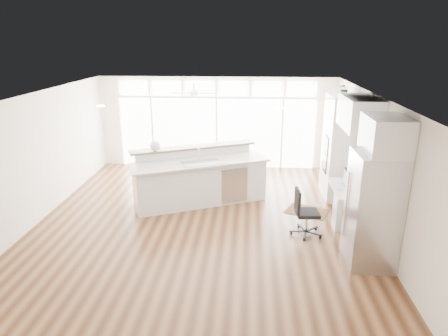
{
  "coord_description": "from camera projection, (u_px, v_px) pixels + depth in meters",
  "views": [
    {
      "loc": [
        1.0,
        -7.72,
        3.79
      ],
      "look_at": [
        0.44,
        0.6,
        1.05
      ],
      "focal_mm": 32.0,
      "sensor_mm": 36.0,
      "label": 1
    }
  ],
  "objects": [
    {
      "name": "rug",
      "position": [
        307.0,
        211.0,
        9.1
      ],
      "size": [
        1.09,
        0.97,
        0.01
      ],
      "primitive_type": "cube",
      "rotation": [
        0.0,
        0.0,
        -0.42
      ],
      "color": "#331C10",
      "rests_on": "floor"
    },
    {
      "name": "transom_row",
      "position": [
        216.0,
        88.0,
        11.55
      ],
      "size": [
        5.9,
        0.06,
        0.4
      ],
      "primitive_type": "cube",
      "color": "white",
      "rests_on": "wall_back"
    },
    {
      "name": "wall_front",
      "position": [
        155.0,
        272.0,
        4.35
      ],
      "size": [
        7.0,
        0.04,
        2.7
      ],
      "primitive_type": "cube",
      "color": "white",
      "rests_on": "floor"
    },
    {
      "name": "floor",
      "position": [
        202.0,
        223.0,
        8.56
      ],
      "size": [
        7.0,
        8.0,
        0.02
      ],
      "primitive_type": "cube",
      "color": "#462815",
      "rests_on": "ground"
    },
    {
      "name": "wall_left",
      "position": [
        35.0,
        159.0,
        8.36
      ],
      "size": [
        0.04,
        8.0,
        2.7
      ],
      "primitive_type": "cube",
      "color": "white",
      "rests_on": "floor"
    },
    {
      "name": "office_chair",
      "position": [
        307.0,
        213.0,
        7.89
      ],
      "size": [
        0.54,
        0.5,
        0.96
      ],
      "primitive_type": "cube",
      "rotation": [
        0.0,
        0.0,
        0.08
      ],
      "color": "black",
      "rests_on": "floor"
    },
    {
      "name": "monitor",
      "position": [
        347.0,
        179.0,
        8.35
      ],
      "size": [
        0.08,
        0.49,
        0.4
      ],
      "primitive_type": "cube",
      "rotation": [
        0.0,
        0.0,
        -0.01
      ],
      "color": "black",
      "rests_on": "desk_nook"
    },
    {
      "name": "ceiling_fan",
      "position": [
        194.0,
        89.0,
        10.47
      ],
      "size": [
        1.16,
        1.16,
        0.32
      ],
      "primitive_type": "cube",
      "color": "white",
      "rests_on": "ceiling"
    },
    {
      "name": "keyboard",
      "position": [
        338.0,
        187.0,
        8.42
      ],
      "size": [
        0.13,
        0.3,
        0.01
      ],
      "primitive_type": "cube",
      "rotation": [
        0.0,
        0.0,
        0.05
      ],
      "color": "white",
      "rests_on": "desk_nook"
    },
    {
      "name": "wall_back",
      "position": [
        217.0,
        123.0,
        11.93
      ],
      "size": [
        7.0,
        0.04,
        2.7
      ],
      "primitive_type": "cube",
      "color": "white",
      "rests_on": "floor"
    },
    {
      "name": "upper_cabinets",
      "position": [
        360.0,
        113.0,
        7.91
      ],
      "size": [
        0.64,
        1.3,
        0.64
      ],
      "primitive_type": "cube",
      "color": "white",
      "rests_on": "wall_right"
    },
    {
      "name": "ceiling",
      "position": [
        199.0,
        96.0,
        7.72
      ],
      "size": [
        7.0,
        8.0,
        0.02
      ],
      "primitive_type": "cube",
      "color": "white",
      "rests_on": "wall_back"
    },
    {
      "name": "glass_wall",
      "position": [
        217.0,
        133.0,
        11.97
      ],
      "size": [
        5.8,
        0.06,
        2.08
      ],
      "primitive_type": "cube",
      "color": "white",
      "rests_on": "wall_back"
    },
    {
      "name": "recessed_lights",
      "position": [
        200.0,
        96.0,
        7.91
      ],
      "size": [
        3.4,
        3.0,
        0.02
      ],
      "primitive_type": "cube",
      "color": "beige",
      "rests_on": "ceiling"
    },
    {
      "name": "desk_window",
      "position": [
        370.0,
        152.0,
        8.14
      ],
      "size": [
        0.04,
        0.85,
        0.85
      ],
      "primitive_type": "cube",
      "color": "white",
      "rests_on": "wall_right"
    },
    {
      "name": "desk_nook",
      "position": [
        348.0,
        205.0,
        8.53
      ],
      "size": [
        0.72,
        1.3,
        0.76
      ],
      "primitive_type": "cube",
      "color": "white",
      "rests_on": "floor"
    },
    {
      "name": "potted_plant",
      "position": [
        345.0,
        90.0,
        9.25
      ],
      "size": [
        0.28,
        0.31,
        0.24
      ],
      "primitive_type": "imported",
      "rotation": [
        0.0,
        0.0,
        -0.02
      ],
      "color": "#296029",
      "rests_on": "oven_cabinet"
    },
    {
      "name": "framed_photos",
      "position": [
        362.0,
        151.0,
        8.77
      ],
      "size": [
        0.06,
        0.22,
        0.8
      ],
      "primitive_type": "cube",
      "color": "black",
      "rests_on": "wall_right"
    },
    {
      "name": "refrigerator",
      "position": [
        373.0,
        210.0,
        6.77
      ],
      "size": [
        0.76,
        0.9,
        2.0
      ],
      "primitive_type": "cube",
      "color": "silver",
      "rests_on": "floor"
    },
    {
      "name": "wall_right",
      "position": [
        375.0,
        166.0,
        7.91
      ],
      "size": [
        0.04,
        8.0,
        2.7
      ],
      "primitive_type": "cube",
      "color": "white",
      "rests_on": "floor"
    },
    {
      "name": "fridge_cabinet",
      "position": [
        386.0,
        135.0,
        6.36
      ],
      "size": [
        0.64,
        0.9,
        0.6
      ],
      "primitive_type": "cube",
      "color": "white",
      "rests_on": "wall_right"
    },
    {
      "name": "fishbowl",
      "position": [
        155.0,
        146.0,
        9.22
      ],
      "size": [
        0.32,
        0.32,
        0.24
      ],
      "primitive_type": "sphere",
      "rotation": [
        0.0,
        0.0,
        0.48
      ],
      "color": "silver",
      "rests_on": "kitchen_island"
    },
    {
      "name": "oven_cabinet",
      "position": [
        339.0,
        147.0,
        9.67
      ],
      "size": [
        0.64,
        1.2,
        2.5
      ],
      "primitive_type": "cube",
      "color": "white",
      "rests_on": "floor"
    },
    {
      "name": "kitchen_island",
      "position": [
        200.0,
        177.0,
        9.41
      ],
      "size": [
        3.42,
        2.41,
        1.27
      ],
      "primitive_type": "cube",
      "rotation": [
        0.0,
        0.0,
        0.42
      ],
      "color": "white",
      "rests_on": "floor"
    }
  ]
}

